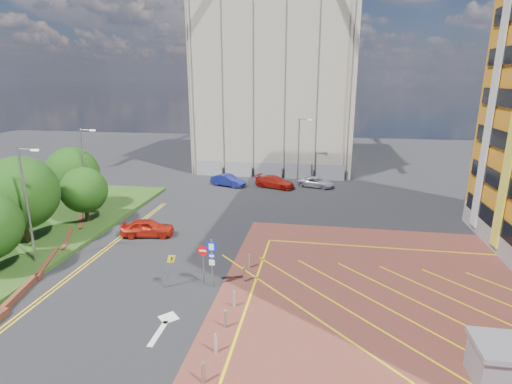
% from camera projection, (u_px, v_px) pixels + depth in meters
% --- Properties ---
extents(ground, '(140.00, 140.00, 0.00)m').
position_uv_depth(ground, '(200.00, 295.00, 24.03)').
color(ground, black).
rests_on(ground, ground).
extents(forecourt, '(26.00, 26.00, 0.02)m').
position_uv_depth(forecourt, '(447.00, 317.00, 21.80)').
color(forecourt, brown).
rests_on(forecourt, ground).
extents(grass_bed, '(14.00, 32.00, 0.30)m').
position_uv_depth(grass_bed, '(10.00, 236.00, 32.53)').
color(grass_bed, '#204014').
rests_on(grass_bed, ground).
extents(retaining_wall, '(6.06, 20.33, 0.40)m').
position_uv_depth(retaining_wall, '(45.00, 263.00, 27.74)').
color(retaining_wall, brown).
rests_on(retaining_wall, ground).
extents(tree_b, '(5.60, 5.60, 6.74)m').
position_uv_depth(tree_b, '(20.00, 193.00, 30.07)').
color(tree_b, '#3D2B1C').
rests_on(tree_b, grass_bed).
extents(tree_c, '(4.00, 4.00, 4.90)m').
position_uv_depth(tree_c, '(84.00, 190.00, 34.79)').
color(tree_c, '#3D2B1C').
rests_on(tree_c, grass_bed).
extents(tree_d, '(5.00, 5.00, 6.08)m').
position_uv_depth(tree_d, '(72.00, 173.00, 37.92)').
color(tree_d, '#3D2B1C').
rests_on(tree_d, grass_bed).
extents(lamp_left_near, '(1.53, 0.16, 8.00)m').
position_uv_depth(lamp_left_near, '(28.00, 201.00, 26.62)').
color(lamp_left_near, '#9EA0A8').
rests_on(lamp_left_near, grass_bed).
extents(lamp_left_far, '(1.53, 0.16, 8.00)m').
position_uv_depth(lamp_left_far, '(85.00, 168.00, 36.43)').
color(lamp_left_far, '#9EA0A8').
rests_on(lamp_left_far, grass_bed).
extents(lamp_back, '(1.53, 0.16, 8.00)m').
position_uv_depth(lamp_back, '(299.00, 148.00, 48.76)').
color(lamp_back, '#9EA0A8').
rests_on(lamp_back, ground).
extents(sign_cluster, '(1.17, 0.12, 3.20)m').
position_uv_depth(sign_cluster, '(209.00, 258.00, 24.38)').
color(sign_cluster, '#9EA0A8').
rests_on(sign_cluster, ground).
extents(warning_sign, '(0.81, 0.43, 2.24)m').
position_uv_depth(warning_sign, '(170.00, 267.00, 24.40)').
color(warning_sign, '#9EA0A8').
rests_on(warning_sign, ground).
extents(bollard_row, '(0.14, 11.14, 0.90)m').
position_uv_depth(bollard_row, '(231.00, 306.00, 21.95)').
color(bollard_row, '#9EA0A8').
rests_on(bollard_row, forecourt).
extents(construction_building, '(21.20, 19.20, 22.00)m').
position_uv_depth(construction_building, '(278.00, 90.00, 58.98)').
color(construction_building, '#B1A690').
rests_on(construction_building, ground).
extents(construction_fence, '(21.60, 0.06, 2.00)m').
position_uv_depth(construction_fence, '(276.00, 171.00, 52.06)').
color(construction_fence, gray).
rests_on(construction_fence, ground).
extents(car_red_left, '(4.52, 2.47, 1.46)m').
position_uv_depth(car_red_left, '(147.00, 228.00, 32.83)').
color(car_red_left, '#B31F0F').
rests_on(car_red_left, ground).
extents(car_blue_back, '(4.49, 2.83, 1.40)m').
position_uv_depth(car_blue_back, '(228.00, 180.00, 48.31)').
color(car_blue_back, navy).
rests_on(car_blue_back, ground).
extents(car_red_back, '(5.20, 3.45, 1.40)m').
position_uv_depth(car_red_back, '(275.00, 182.00, 47.56)').
color(car_red_back, '#AF190F').
rests_on(car_red_back, ground).
extents(car_silver_back, '(4.69, 3.16, 1.20)m').
position_uv_depth(car_silver_back, '(316.00, 182.00, 47.89)').
color(car_silver_back, silver).
rests_on(car_silver_back, ground).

